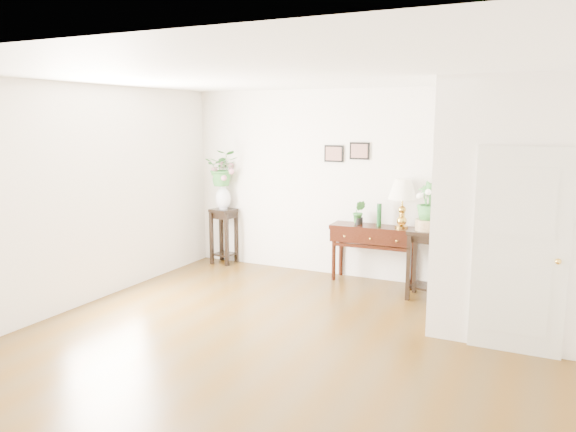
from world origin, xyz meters
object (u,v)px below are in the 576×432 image
Objects in this scene: console_table at (374,254)px; plant_stand_a at (224,236)px; plant_stand_b at (426,264)px; table_lamp at (402,203)px.

console_table is 1.39× the size of plant_stand_a.
plant_stand_b is at bearing -7.04° from plant_stand_a.
plant_stand_a is at bearing 177.33° from console_table.
table_lamp is 0.76× the size of plant_stand_b.
console_table is 1.37× the size of plant_stand_b.
table_lamp reaches higher than plant_stand_b.
table_lamp is 0.96m from plant_stand_b.
console_table is at bearing 180.00° from table_lamp.
console_table is 1.80× the size of table_lamp.
table_lamp reaches higher than console_table.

